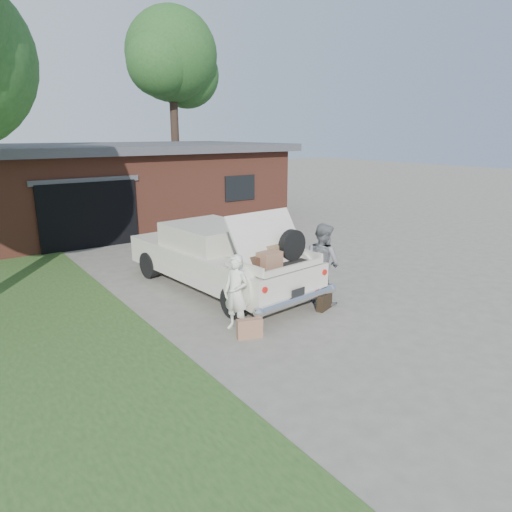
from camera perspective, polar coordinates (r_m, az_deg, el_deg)
ground at (r=10.04m, az=2.01°, el=-6.80°), size 90.00×90.00×0.00m
house at (r=20.09m, az=-16.21°, el=8.64°), size 12.80×7.80×3.30m
tree_right at (r=26.52m, az=-10.34°, el=22.79°), size 5.51×4.79×10.11m
sedan at (r=11.27m, az=-4.57°, el=-0.04°), size 2.61×5.66×2.10m
woman_left at (r=8.85m, az=-2.52°, el=-4.64°), size 0.51×0.64×1.52m
woman_right at (r=10.36m, az=8.30°, el=-0.91°), size 0.72×0.91×1.83m
suitcase_left at (r=8.70m, az=-0.80°, el=-9.04°), size 0.51×0.31×0.38m
suitcase_right at (r=10.14m, az=8.55°, el=-5.67°), size 0.49×0.29×0.36m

